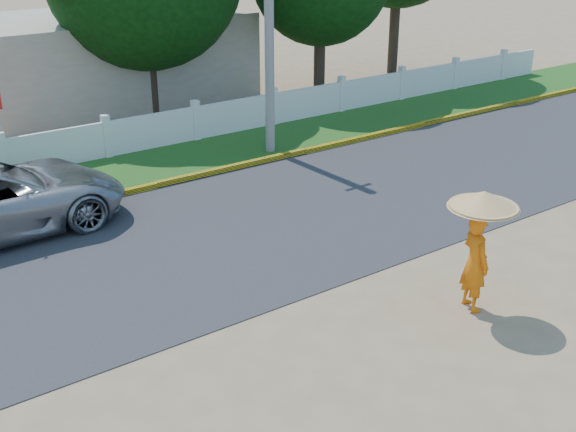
{
  "coord_description": "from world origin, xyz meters",
  "views": [
    {
      "loc": [
        -7.62,
        -8.6,
        6.92
      ],
      "look_at": [
        0.0,
        2.0,
        1.3
      ],
      "focal_mm": 45.0,
      "sensor_mm": 36.0,
      "label": 1
    }
  ],
  "objects": [
    {
      "name": "utility_pole",
      "position": [
        4.25,
        8.84,
        3.62
      ],
      "size": [
        0.28,
        0.28,
        7.23
      ],
      "primitive_type": "cylinder",
      "color": "gray",
      "rests_on": "ground"
    },
    {
      "name": "curb",
      "position": [
        0.0,
        8.05,
        0.08
      ],
      "size": [
        40.0,
        0.18,
        0.16
      ],
      "primitive_type": "cube",
      "color": "yellow",
      "rests_on": "ground"
    },
    {
      "name": "ground",
      "position": [
        0.0,
        0.0,
        0.0
      ],
      "size": [
        120.0,
        120.0,
        0.0
      ],
      "primitive_type": "plane",
      "color": "#9E8460",
      "rests_on": "ground"
    },
    {
      "name": "building_near",
      "position": [
        3.0,
        18.0,
        1.6
      ],
      "size": [
        10.0,
        6.0,
        3.2
      ],
      "primitive_type": "cube",
      "color": "#B7AD99",
      "rests_on": "ground"
    },
    {
      "name": "grass_verge",
      "position": [
        0.0,
        9.75,
        0.01
      ],
      "size": [
        60.0,
        3.5,
        0.03
      ],
      "primitive_type": "cube",
      "color": "#2D601E",
      "rests_on": "ground"
    },
    {
      "name": "monk_with_parasol",
      "position": [
        2.03,
        -1.06,
        1.51
      ],
      "size": [
        1.28,
        1.28,
        2.32
      ],
      "color": "orange",
      "rests_on": "ground"
    },
    {
      "name": "fence",
      "position": [
        0.0,
        11.2,
        0.55
      ],
      "size": [
        40.0,
        0.1,
        1.1
      ],
      "primitive_type": "cube",
      "color": "silver",
      "rests_on": "ground"
    },
    {
      "name": "road",
      "position": [
        0.0,
        4.5,
        0.01
      ],
      "size": [
        60.0,
        7.0,
        0.02
      ],
      "primitive_type": "cube",
      "color": "#38383A",
      "rests_on": "ground"
    }
  ]
}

